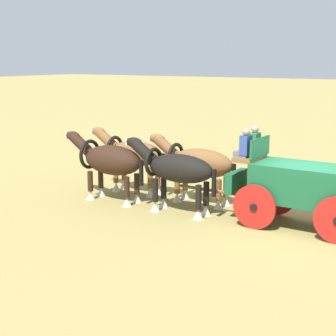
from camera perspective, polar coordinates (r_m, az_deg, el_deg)
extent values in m
plane|color=#9E8C4C|center=(15.07, 14.58, -6.38)|extent=(220.00, 220.00, 0.00)
cube|color=#195B38|center=(14.74, 14.84, -1.73)|extent=(2.85, 1.43, 1.06)
cube|color=brown|center=(15.20, 8.96, 1.13)|extent=(0.57, 1.28, 0.12)
cube|color=#195B38|center=(15.52, 7.52, -1.44)|extent=(0.25, 1.13, 0.60)
cube|color=#195B38|center=(15.02, 10.05, 2.26)|extent=(0.07, 1.27, 0.55)
cube|color=red|center=(14.89, 14.71, -4.09)|extent=(3.13, 0.18, 0.16)
cylinder|color=red|center=(14.55, 9.44, -4.24)|extent=(1.25, 0.09, 1.25)
cylinder|color=black|center=(14.55, 9.44, -4.24)|extent=(0.20, 0.18, 0.20)
cylinder|color=red|center=(15.99, 11.76, -2.85)|extent=(1.25, 0.09, 1.25)
cylinder|color=black|center=(15.99, 11.76, -2.85)|extent=(0.20, 0.18, 0.20)
cylinder|color=brown|center=(15.89, 5.37, -2.56)|extent=(2.60, 0.12, 0.10)
cube|color=slate|center=(14.94, 8.07, 1.52)|extent=(0.40, 0.32, 0.16)
cube|color=#334C99|center=(14.85, 8.52, 2.52)|extent=(0.24, 0.36, 0.55)
sphere|color=tan|center=(14.79, 8.57, 3.99)|extent=(0.22, 0.22, 0.22)
cube|color=slate|center=(15.50, 9.04, 1.86)|extent=(0.40, 0.32, 0.16)
cube|color=#338C4C|center=(15.41, 9.48, 2.82)|extent=(0.24, 0.36, 0.55)
sphere|color=tan|center=(15.36, 9.53, 4.24)|extent=(0.22, 0.22, 0.22)
ellipsoid|color=black|center=(15.60, 1.38, -0.05)|extent=(2.18, 0.88, 0.86)
cylinder|color=black|center=(15.98, -1.41, -2.45)|extent=(0.18, 0.18, 0.72)
cone|color=silver|center=(16.11, -1.40, -4.23)|extent=(0.30, 0.30, 0.31)
cylinder|color=black|center=(16.36, -0.48, -2.11)|extent=(0.18, 0.18, 0.72)
cone|color=silver|center=(16.49, -0.47, -3.85)|extent=(0.30, 0.30, 0.31)
cylinder|color=black|center=(15.20, 3.36, -3.22)|extent=(0.18, 0.18, 0.72)
cone|color=silver|center=(15.34, 3.33, -5.08)|extent=(0.30, 0.30, 0.31)
cylinder|color=black|center=(15.60, 4.22, -2.83)|extent=(0.18, 0.18, 0.72)
cone|color=silver|center=(15.74, 4.19, -4.65)|extent=(0.30, 0.30, 0.31)
cylinder|color=black|center=(16.26, -2.67, 1.82)|extent=(0.95, 0.37, 0.81)
ellipsoid|color=black|center=(16.43, -3.73, 2.82)|extent=(0.60, 0.26, 0.32)
cube|color=silver|center=(16.60, -4.50, 2.90)|extent=(0.06, 0.10, 0.24)
torus|color=black|center=(16.11, -1.59, 0.69)|extent=(0.13, 0.90, 0.90)
cylinder|color=black|center=(15.12, 5.06, -1.65)|extent=(0.14, 0.14, 0.80)
ellipsoid|color=brown|center=(16.72, 3.71, 0.53)|extent=(2.19, 0.94, 0.93)
cylinder|color=brown|center=(17.04, 1.02, -1.73)|extent=(0.18, 0.18, 0.67)
cone|color=silver|center=(17.15, 1.01, -3.27)|extent=(0.30, 0.30, 0.29)
cylinder|color=brown|center=(17.46, 1.90, -1.40)|extent=(0.18, 0.18, 0.67)
cone|color=silver|center=(17.57, 1.89, -2.90)|extent=(0.30, 0.30, 0.29)
cylinder|color=brown|center=(16.31, 5.58, -2.40)|extent=(0.18, 0.18, 0.67)
cone|color=silver|center=(16.43, 5.55, -4.01)|extent=(0.30, 0.30, 0.29)
cylinder|color=brown|center=(16.75, 6.38, -2.04)|extent=(0.18, 0.18, 0.67)
cone|color=silver|center=(16.87, 6.35, -3.61)|extent=(0.30, 0.30, 0.29)
cylinder|color=brown|center=(17.33, -0.18, 2.30)|extent=(0.95, 0.37, 0.81)
ellipsoid|color=brown|center=(17.49, -1.19, 3.24)|extent=(0.60, 0.26, 0.32)
cube|color=silver|center=(17.65, -1.95, 3.31)|extent=(0.06, 0.10, 0.24)
torus|color=black|center=(17.19, 0.86, 1.21)|extent=(0.13, 0.95, 0.95)
cylinder|color=black|center=(16.27, 7.21, -0.93)|extent=(0.14, 0.14, 0.80)
ellipsoid|color=#331E14|center=(17.08, -6.08, 0.87)|extent=(2.19, 0.99, 0.98)
cylinder|color=#331E14|center=(17.52, -8.52, -1.44)|extent=(0.18, 0.18, 0.68)
cone|color=silver|center=(17.64, -8.48, -2.97)|extent=(0.30, 0.30, 0.29)
cylinder|color=#331E14|center=(17.92, -7.39, -1.11)|extent=(0.18, 0.18, 0.68)
cone|color=silver|center=(18.03, -7.35, -2.61)|extent=(0.30, 0.30, 0.29)
cylinder|color=#331E14|center=(16.57, -4.54, -2.11)|extent=(0.18, 0.18, 0.68)
cone|color=silver|center=(16.70, -4.51, -3.72)|extent=(0.30, 0.30, 0.29)
cylinder|color=#331E14|center=(16.99, -3.44, -1.75)|extent=(0.18, 0.18, 0.68)
cone|color=silver|center=(17.11, -3.42, -3.32)|extent=(0.30, 0.30, 0.29)
cylinder|color=#331E14|center=(17.88, -9.49, 2.58)|extent=(0.95, 0.37, 0.81)
ellipsoid|color=#331E14|center=(18.09, -10.38, 3.48)|extent=(0.60, 0.26, 0.32)
cube|color=silver|center=(18.28, -11.02, 3.54)|extent=(0.06, 0.10, 0.24)
torus|color=black|center=(17.69, -8.57, 1.51)|extent=(0.13, 1.00, 1.00)
cylinder|color=black|center=(16.46, -2.95, -0.57)|extent=(0.14, 0.14, 0.80)
ellipsoid|color=brown|center=(18.09, -3.50, 1.61)|extent=(2.12, 0.86, 0.85)
cylinder|color=brown|center=(18.49, -5.75, -0.50)|extent=(0.18, 0.18, 0.73)
cone|color=silver|center=(18.61, -5.71, -2.07)|extent=(0.30, 0.30, 0.31)
cylinder|color=brown|center=(18.85, -4.86, -0.24)|extent=(0.18, 0.18, 0.73)
cone|color=silver|center=(18.97, -4.84, -1.79)|extent=(0.30, 0.30, 0.31)
cylinder|color=brown|center=(17.62, -1.98, -1.06)|extent=(0.18, 0.18, 0.73)
cone|color=silver|center=(17.75, -1.96, -2.71)|extent=(0.30, 0.30, 0.31)
cylinder|color=brown|center=(18.00, -1.13, -0.78)|extent=(0.18, 0.18, 0.73)
cone|color=silver|center=(18.12, -1.12, -2.40)|extent=(0.30, 0.30, 0.31)
cylinder|color=brown|center=(18.83, -6.76, 3.15)|extent=(0.95, 0.37, 0.81)
ellipsoid|color=brown|center=(19.03, -7.63, 4.00)|extent=(0.60, 0.26, 0.32)
cube|color=silver|center=(19.21, -8.27, 4.06)|extent=(0.06, 0.10, 0.24)
torus|color=black|center=(18.64, -5.86, 2.19)|extent=(0.13, 0.88, 0.88)
cylinder|color=black|center=(17.52, -0.56, 0.30)|extent=(0.14, 0.14, 0.80)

